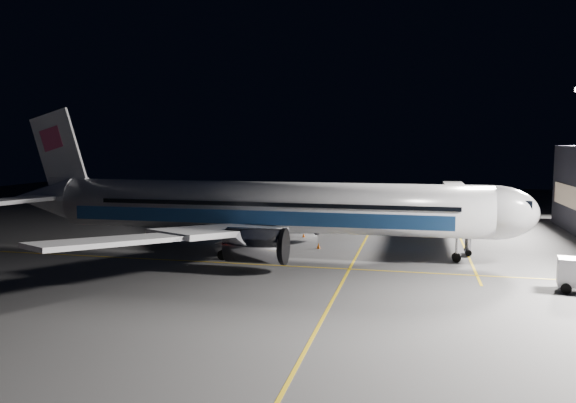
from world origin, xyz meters
The scene contains 10 objects.
ground centered at (0.00, 0.00, 0.00)m, with size 200.00×200.00×0.00m, color #4C4C4F.
guide_line_main centered at (10.00, 0.00, 0.01)m, with size 0.25×80.00×0.01m, color gold.
guide_line_cross centered at (0.00, -6.00, 0.01)m, with size 70.00×0.25×0.01m, color gold.
guide_line_side centered at (22.00, 10.00, 0.01)m, with size 0.25×40.00×0.01m, color gold.
airliner centered at (-1.08, 0.00, 5.16)m, with size 61.48×54.22×16.64m.
jet_bridge centered at (22.00, 18.06, 4.58)m, with size 3.60×34.40×6.30m.
baggage_tug centered at (2.96, 17.73, 0.80)m, with size 2.80×2.48×1.73m.
safety_cone_a centered at (-2.05, 4.00, 0.26)m, with size 0.35×0.35×0.52m, color #E25A09.
safety_cone_b centered at (1.87, 11.49, 0.30)m, with size 0.40×0.40×0.60m, color #E25A09.
safety_cone_c centered at (5.15, 4.00, 0.34)m, with size 0.45×0.45×0.68m, color #E25A09.
Camera 1 is at (16.29, -60.30, 12.43)m, focal length 35.00 mm.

